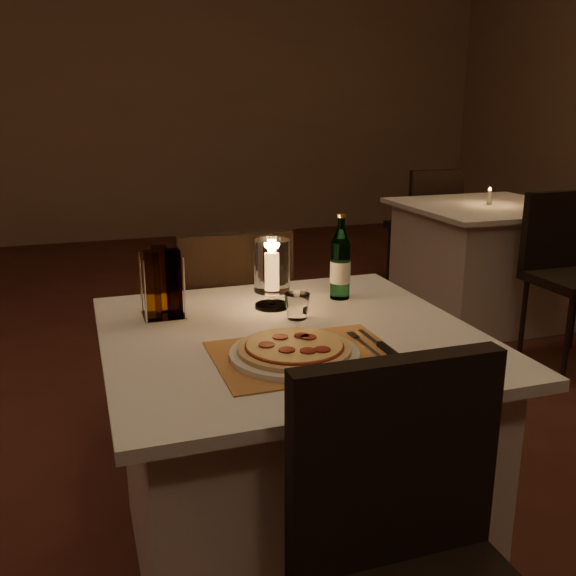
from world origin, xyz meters
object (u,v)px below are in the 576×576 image
object	(u,v)px
plate	(294,354)
neighbor_table_right	(484,262)
main_table	(290,451)
chair_far	(231,319)
water_bottle	(340,265)
pizza	(295,348)
tumbler	(297,306)
hurricane_candle	(272,268)
chair_near	(417,560)

from	to	relation	value
plate	neighbor_table_right	xyz separation A→B (m)	(1.97, 2.00, -0.38)
main_table	chair_far	bearing A→B (deg)	90.00
water_bottle	neighbor_table_right	bearing A→B (deg)	43.16
main_table	neighbor_table_right	world-z (taller)	same
chair_far	pizza	bearing A→B (deg)	-93.19
pizza	plate	bearing A→B (deg)	144.64
plate	tumbler	bearing A→B (deg)	69.56
main_table	pizza	world-z (taller)	pizza
chair_far	hurricane_candle	xyz separation A→B (m)	(0.02, -0.48, 0.31)
tumbler	neighbor_table_right	xyz separation A→B (m)	(1.86, 1.71, -0.40)
chair_near	plate	distance (m)	0.57
water_bottle	neighbor_table_right	xyz separation A→B (m)	(1.66, 1.56, -0.48)
chair_near	pizza	bearing A→B (deg)	95.34
main_table	chair_far	distance (m)	0.74
plate	water_bottle	distance (m)	0.54
main_table	chair_near	bearing A→B (deg)	-90.00
tumbler	neighbor_table_right	world-z (taller)	tumbler
pizza	neighbor_table_right	size ratio (longest dim) A/B	0.28
chair_far	pizza	distance (m)	0.92
chair_near	pizza	distance (m)	0.58
chair_far	hurricane_candle	distance (m)	0.58
chair_far	neighbor_table_right	bearing A→B (deg)	29.88
chair_near	chair_far	bearing A→B (deg)	90.00
hurricane_candle	main_table	bearing A→B (deg)	-94.59
chair_far	plate	size ratio (longest dim) A/B	2.81
water_bottle	chair_far	bearing A→B (deg)	118.98
chair_far	water_bottle	bearing A→B (deg)	-61.02
chair_near	hurricane_candle	bearing A→B (deg)	88.88
plate	pizza	size ratio (longest dim) A/B	1.14
water_bottle	pizza	bearing A→B (deg)	-124.88
hurricane_candle	plate	bearing A→B (deg)	-99.49
tumbler	pizza	bearing A→B (deg)	-110.42
pizza	neighbor_table_right	distance (m)	2.83
tumbler	hurricane_candle	bearing A→B (deg)	106.56
chair_near	neighbor_table_right	world-z (taller)	chair_near
main_table	water_bottle	bearing A→B (deg)	45.21
main_table	tumbler	xyz separation A→B (m)	(0.06, 0.10, 0.40)
chair_far	water_bottle	distance (m)	0.60
plate	water_bottle	size ratio (longest dim) A/B	1.18
main_table	hurricane_candle	world-z (taller)	hurricane_candle
main_table	water_bottle	size ratio (longest dim) A/B	3.68
plate	hurricane_candle	size ratio (longest dim) A/B	1.51
tumbler	neighbor_table_right	distance (m)	2.56
pizza	tumbler	size ratio (longest dim) A/B	3.73
tumbler	hurricane_candle	size ratio (longest dim) A/B	0.35
plate	chair_far	bearing A→B (deg)	86.80
chair_near	water_bottle	distance (m)	1.05
plate	chair_near	bearing A→B (deg)	-84.65
hurricane_candle	neighbor_table_right	distance (m)	2.52
pizza	water_bottle	world-z (taller)	water_bottle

